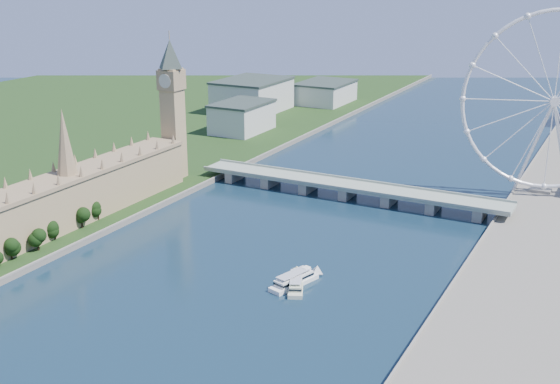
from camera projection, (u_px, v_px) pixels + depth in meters
The scene contains 7 objects.
parliament_range at pixel (70, 198), 423.01m from camera, with size 24.00×200.00×70.00m.
big_ben at pixel (172, 91), 499.45m from camera, with size 20.02×20.02×110.00m.
westminster_bridge at pixel (348, 188), 480.34m from camera, with size 220.00×22.00×9.50m.
london_eye at pixel (554, 102), 455.55m from camera, with size 113.60×39.12×124.30m.
city_skyline at pixel (487, 112), 679.64m from camera, with size 505.00×280.00×32.00m.
tour_boat_near at pixel (296, 288), 347.08m from camera, with size 7.46×29.24×6.46m, color beige, non-canonical shape.
tour_boat_far at pixel (294, 285), 349.93m from camera, with size 8.20×31.96×7.08m, color white, non-canonical shape.
Camera 1 is at (169.62, -127.85, 151.80)m, focal length 45.00 mm.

